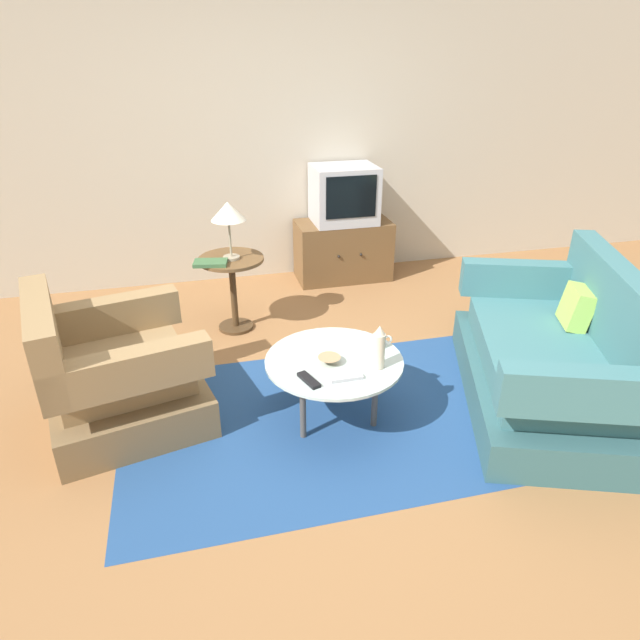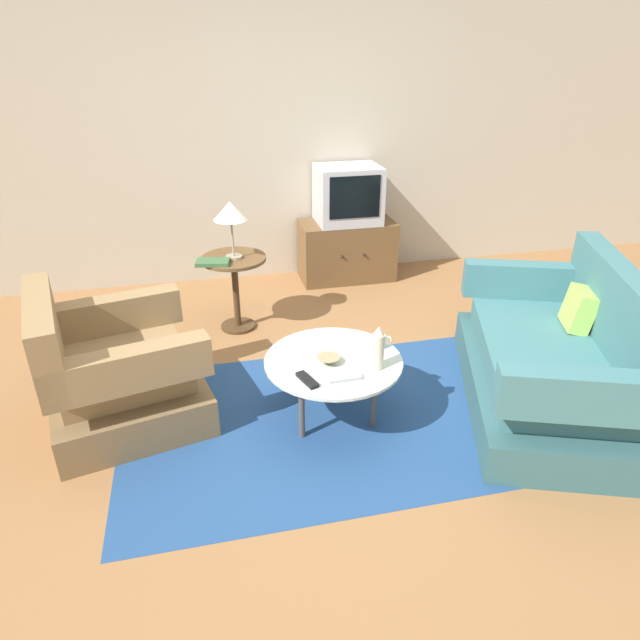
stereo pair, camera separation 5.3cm
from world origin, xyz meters
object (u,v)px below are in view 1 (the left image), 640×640
object	(u,v)px
mug	(380,341)
bowl	(329,360)
couch	(553,361)
book	(210,263)
table_lamp	(228,213)
television	(344,194)
tv_stand	(343,250)
coffee_table	(334,364)
armchair	(115,378)
tv_remote_dark	(309,380)
vase	(379,347)
tv_remote_silver	(347,378)
side_table	(232,278)

from	to	relation	value
mug	bowl	world-z (taller)	mug
couch	book	bearing A→B (deg)	74.81
couch	book	xyz separation A→B (m)	(-1.96, 1.37, 0.31)
couch	table_lamp	world-z (taller)	table_lamp
television	book	size ratio (longest dim) A/B	2.17
tv_stand	television	world-z (taller)	television
coffee_table	book	bearing A→B (deg)	116.27
television	table_lamp	world-z (taller)	television
tv_stand	book	distance (m)	1.61
armchair	tv_remote_dark	world-z (taller)	armchair
armchair	vase	bearing A→B (deg)	60.50
coffee_table	table_lamp	world-z (taller)	table_lamp
coffee_table	vase	size ratio (longest dim) A/B	3.05
vase	table_lamp	bearing A→B (deg)	114.40
book	tv_remote_dark	bearing A→B (deg)	-62.89
mug	bowl	distance (m)	0.36
table_lamp	book	bearing A→B (deg)	-151.03
coffee_table	television	xyz separation A→B (m)	(0.67, 2.15, 0.43)
television	tv_remote_silver	world-z (taller)	television
armchair	coffee_table	size ratio (longest dim) A/B	1.29
television	bowl	world-z (taller)	television
television	vase	size ratio (longest dim) A/B	2.16
armchair	book	bearing A→B (deg)	132.54
armchair	couch	world-z (taller)	couch
television	mug	bearing A→B (deg)	-100.03
couch	tv_remote_silver	bearing A→B (deg)	112.91
television	bowl	size ratio (longest dim) A/B	4.35
side_table	armchair	bearing A→B (deg)	-127.23
couch	tv_stand	size ratio (longest dim) A/B	2.02
armchair	side_table	bearing A→B (deg)	129.62
book	mug	bearing A→B (deg)	-40.66
television	tv_remote_dark	world-z (taller)	television
armchair	table_lamp	bearing A→B (deg)	128.89
mug	armchair	bearing A→B (deg)	172.26
couch	coffee_table	bearing A→B (deg)	103.57
tv_remote_silver	table_lamp	bearing A→B (deg)	106.02
armchair	coffee_table	xyz separation A→B (m)	(1.24, -0.29, 0.08)
vase	tv_remote_silver	xyz separation A→B (m)	(-0.21, -0.08, -0.12)
book	television	bearing A→B (deg)	47.07
armchair	side_table	world-z (taller)	armchair
coffee_table	television	size ratio (longest dim) A/B	1.41
side_table	tv_remote_silver	distance (m)	1.62
armchair	tv_stand	bearing A→B (deg)	121.04
vase	coffee_table	bearing A→B (deg)	147.12
tv_stand	television	distance (m)	0.53
side_table	mug	bearing A→B (deg)	-59.19
tv_remote_dark	book	bearing A→B (deg)	177.24
armchair	book	distance (m)	1.17
armchair	side_table	distance (m)	1.32
side_table	tv_stand	world-z (taller)	side_table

